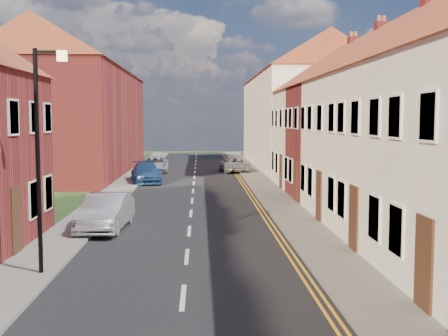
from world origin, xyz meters
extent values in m
cube|color=black|center=(0.00, 30.00, 0.01)|extent=(7.00, 90.00, 0.02)
cube|color=slate|center=(-4.40, 30.00, 0.06)|extent=(1.80, 90.00, 0.12)
cube|color=slate|center=(4.40, 30.00, 0.06)|extent=(1.80, 90.00, 0.12)
cube|color=white|center=(9.30, 28.90, 3.00)|extent=(8.00, 5.80, 6.00)
cube|color=maroon|center=(9.30, 26.60, 8.20)|extent=(0.60, 0.60, 1.60)
cube|color=maroon|center=(9.30, 34.30, 3.00)|extent=(8.00, 5.00, 6.00)
cube|color=maroon|center=(9.30, 32.40, 8.20)|extent=(0.60, 0.60, 1.60)
cube|color=white|center=(9.30, 39.70, 3.00)|extent=(8.00, 5.80, 6.00)
cube|color=maroon|center=(9.30, 37.40, 8.20)|extent=(0.60, 0.60, 1.60)
cube|color=white|center=(9.30, 55.00, 4.00)|extent=(8.00, 24.00, 8.00)
cube|color=maroon|center=(-9.30, 50.00, 4.00)|extent=(8.00, 24.00, 8.00)
cylinder|color=black|center=(-3.90, 20.00, 3.12)|extent=(0.12, 0.12, 6.00)
cube|color=black|center=(-3.55, 20.00, 6.02)|extent=(0.70, 0.08, 0.08)
cube|color=#FFD899|center=(-3.20, 20.00, 5.92)|extent=(0.25, 0.15, 0.28)
imported|color=#9DA0A4|center=(-3.20, 26.38, 0.70)|extent=(1.75, 4.36, 1.41)
imported|color=navy|center=(-3.20, 42.55, 0.68)|extent=(2.60, 4.90, 1.35)
imported|color=#BBBCC3|center=(-3.20, 50.00, 0.64)|extent=(2.34, 4.68, 1.27)
imported|color=#9C9FA3|center=(3.20, 50.00, 0.62)|extent=(2.47, 4.62, 1.23)
camera|label=1|loc=(0.42, 4.89, 4.26)|focal=45.00mm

